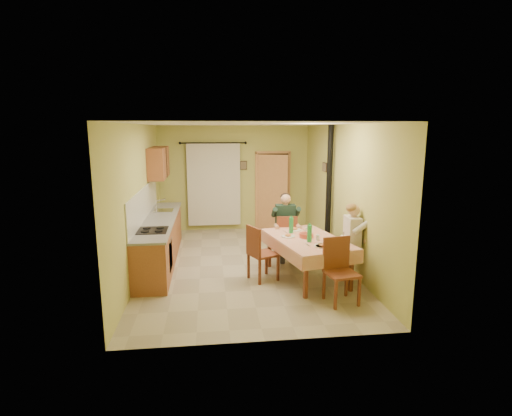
{
  "coord_description": "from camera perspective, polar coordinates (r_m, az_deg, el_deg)",
  "views": [
    {
      "loc": [
        -0.67,
        -7.7,
        2.71
      ],
      "look_at": [
        0.25,
        0.1,
        1.15
      ],
      "focal_mm": 28.0,
      "sensor_mm": 36.0,
      "label": 1
    }
  ],
  "objects": [
    {
      "name": "floor",
      "position": [
        8.19,
        -1.67,
        -8.09
      ],
      "size": [
        4.0,
        6.0,
        0.01
      ],
      "primitive_type": "cube",
      "color": "tan",
      "rests_on": "ground"
    },
    {
      "name": "chair_right",
      "position": [
        7.53,
        13.7,
        -7.85
      ],
      "size": [
        0.39,
        0.39,
        0.93
      ],
      "rotation": [
        0.0,
        0.0,
        1.54
      ],
      "color": "brown",
      "rests_on": "ground"
    },
    {
      "name": "man_right",
      "position": [
        7.36,
        13.82,
        -3.51
      ],
      "size": [
        0.47,
        0.59,
        1.39
      ],
      "rotation": [
        0.0,
        0.0,
        1.54
      ],
      "color": "beige",
      "rests_on": "chair_right"
    },
    {
      "name": "chair_left",
      "position": [
        7.33,
        0.91,
        -8.02
      ],
      "size": [
        0.6,
        0.6,
        1.02
      ],
      "rotation": [
        0.0,
        0.0,
        -1.14
      ],
      "color": "brown",
      "rests_on": "ground"
    },
    {
      "name": "man_far",
      "position": [
        8.25,
        4.25,
        -1.62
      ],
      "size": [
        0.59,
        0.47,
        1.39
      ],
      "rotation": [
        0.0,
        0.0,
        -0.03
      ],
      "color": "#192D23",
      "rests_on": "chair_far"
    },
    {
      "name": "dining_table",
      "position": [
        7.43,
        7.29,
        -7.13
      ],
      "size": [
        1.51,
        2.08,
        0.76
      ],
      "rotation": [
        0.0,
        0.0,
        0.22
      ],
      "color": "tan",
      "rests_on": "ground"
    },
    {
      "name": "upper_cabinets",
      "position": [
        9.5,
        -13.74,
        6.33
      ],
      "size": [
        0.35,
        1.4,
        0.7
      ],
      "primitive_type": "cube",
      "color": "brown",
      "rests_on": "room_shell"
    },
    {
      "name": "doorway",
      "position": [
        10.87,
        2.39,
        2.45
      ],
      "size": [
        0.96,
        0.33,
        2.15
      ],
      "color": "black",
      "rests_on": "ground"
    },
    {
      "name": "curtain",
      "position": [
        10.7,
        -6.03,
        3.4
      ],
      "size": [
        1.7,
        0.07,
        2.22
      ],
      "color": "black",
      "rests_on": "ground"
    },
    {
      "name": "chair_far",
      "position": [
        8.39,
        4.21,
        -5.56
      ],
      "size": [
        0.43,
        0.43,
        0.98
      ],
      "rotation": [
        0.0,
        0.0,
        -0.03
      ],
      "color": "brown",
      "rests_on": "ground"
    },
    {
      "name": "picture_right",
      "position": [
        9.32,
        9.8,
        5.78
      ],
      "size": [
        0.03,
        0.31,
        0.21
      ],
      "primitive_type": "cube",
      "color": "brown",
      "rests_on": "room_shell"
    },
    {
      "name": "chair_near",
      "position": [
        6.56,
        12.02,
        -10.66
      ],
      "size": [
        0.53,
        0.53,
        1.03
      ],
      "rotation": [
        0.0,
        0.0,
        3.31
      ],
      "color": "brown",
      "rests_on": "ground"
    },
    {
      "name": "stove_flue",
      "position": [
        8.85,
        10.28,
        0.08
      ],
      "size": [
        0.24,
        0.24,
        2.8
      ],
      "color": "black",
      "rests_on": "ground"
    },
    {
      "name": "picture_back",
      "position": [
        10.75,
        -1.8,
        6.11
      ],
      "size": [
        0.19,
        0.03,
        0.23
      ],
      "primitive_type": "cube",
      "color": "black",
      "rests_on": "room_shell"
    },
    {
      "name": "kitchen_run",
      "position": [
        8.47,
        -13.55,
        -4.35
      ],
      "size": [
        0.64,
        3.64,
        1.56
      ],
      "color": "brown",
      "rests_on": "ground"
    },
    {
      "name": "room_shell",
      "position": [
        7.78,
        -1.75,
        4.66
      ],
      "size": [
        4.04,
        6.04,
        2.82
      ],
      "color": "#BFBF62",
      "rests_on": "ground"
    },
    {
      "name": "tableware",
      "position": [
        7.22,
        7.88,
        -4.01
      ],
      "size": [
        0.93,
        1.51,
        0.33
      ],
      "color": "white",
      "rests_on": "dining_table"
    }
  ]
}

